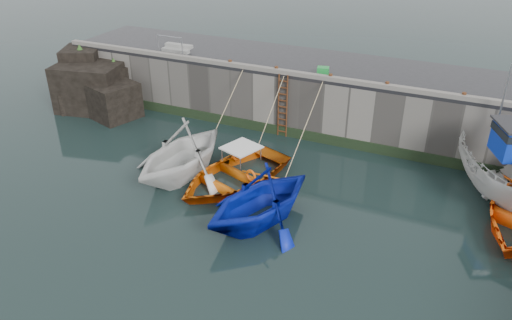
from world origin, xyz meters
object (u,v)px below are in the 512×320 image
at_px(boat_near_white, 183,175).
at_px(bollard_b, 276,69).
at_px(boat_near_blue, 233,181).
at_px(fish_crate, 323,70).
at_px(boat_far_white, 501,172).
at_px(bollard_d, 387,85).
at_px(bollard_a, 230,63).
at_px(bollard_e, 464,96).
at_px(bollard_c, 330,77).
at_px(boat_near_blacktrim, 260,221).
at_px(ladder, 283,106).

relative_size(boat_near_white, bollard_b, 18.98).
xyz_separation_m(boat_near_blue, fish_crate, (1.80, 6.08, 3.32)).
relative_size(boat_far_white, bollard_d, 23.91).
xyz_separation_m(bollard_a, bollard_e, (11.00, 0.00, 0.00)).
xyz_separation_m(boat_near_blue, bollard_c, (2.38, 5.37, 3.30)).
distance_m(boat_near_white, bollard_c, 8.09).
bearing_deg(fish_crate, boat_near_blacktrim, -101.89).
relative_size(boat_far_white, bollard_b, 23.91).
bearing_deg(bollard_c, boat_near_blacktrim, -91.38).
height_order(boat_near_blacktrim, boat_far_white, boat_far_white).
height_order(boat_near_white, fish_crate, fish_crate).
distance_m(bollard_b, bollard_d, 5.30).
bearing_deg(boat_near_white, bollard_d, 44.70).
relative_size(bollard_c, bollard_d, 1.00).
bearing_deg(boat_near_blue, bollard_d, 66.57).
bearing_deg(boat_near_white, boat_near_blacktrim, -15.52).
relative_size(bollard_a, bollard_e, 1.00).
height_order(boat_near_blacktrim, fish_crate, fish_crate).
bearing_deg(boat_near_white, ladder, 72.00).
xyz_separation_m(boat_near_white, bollard_c, (4.64, 5.75, 3.30)).
bearing_deg(boat_near_blacktrim, bollard_c, 110.56).
xyz_separation_m(fish_crate, bollard_e, (6.39, -0.72, -0.02)).
bearing_deg(boat_far_white, bollard_b, 147.52).
height_order(bollard_a, bollard_c, same).
relative_size(boat_near_blacktrim, bollard_a, 17.52).
xyz_separation_m(bollard_c, bollard_d, (2.60, 0.00, 0.00)).
xyz_separation_m(boat_near_blue, bollard_a, (-2.82, 5.37, 3.30)).
distance_m(boat_near_blacktrim, bollard_a, 9.63).
bearing_deg(bollard_a, boat_near_blue, -62.29).
relative_size(boat_far_white, bollard_c, 23.91).
relative_size(boat_near_white, bollard_d, 18.98).
bearing_deg(bollard_c, boat_near_white, -128.92).
height_order(boat_near_white, bollard_c, bollard_c).
height_order(boat_near_blacktrim, bollard_b, bollard_b).
distance_m(ladder, boat_near_blacktrim, 7.64).
bearing_deg(bollard_d, bollard_a, 180.00).
distance_m(ladder, bollard_c, 2.81).
distance_m(bollard_b, bollard_c, 2.70).
bearing_deg(bollard_c, ladder, -171.33).
distance_m(ladder, boat_near_blue, 5.28).
bearing_deg(bollard_a, boat_near_white, -84.42).
relative_size(ladder, bollard_a, 11.43).
bearing_deg(ladder, bollard_d, 4.00).
relative_size(boat_near_blue, boat_far_white, 0.83).
relative_size(boat_near_white, bollard_a, 18.98).
relative_size(boat_near_blue, bollard_a, 19.89).
bearing_deg(bollard_b, fish_crate, 18.77).
bearing_deg(fish_crate, boat_near_white, -136.79).
distance_m(boat_near_blue, bollard_a, 6.90).
height_order(ladder, boat_near_blacktrim, ladder).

